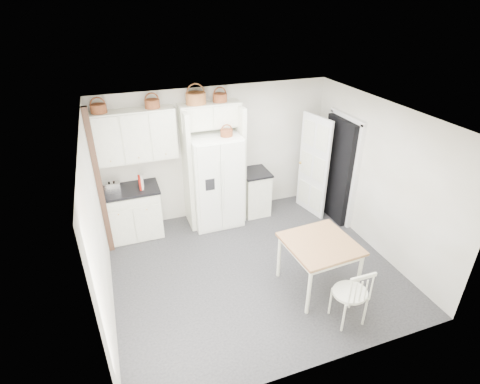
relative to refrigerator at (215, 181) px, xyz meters
name	(u,v)px	position (x,y,z in m)	size (l,w,h in m)	color
floor	(253,268)	(0.15, -1.62, -0.90)	(4.50, 4.50, 0.00)	black
ceiling	(256,117)	(0.15, -1.62, 1.70)	(4.50, 4.50, 0.00)	white
wall_back	(217,153)	(0.15, 0.38, 0.40)	(4.50, 4.50, 0.00)	#B8B199
wall_left	(98,229)	(-2.10, -1.62, 0.40)	(4.00, 4.00, 0.00)	#B8B199
wall_right	(378,178)	(2.40, -1.62, 0.40)	(4.00, 4.00, 0.00)	#B8B199
refrigerator	(215,181)	(0.00, 0.00, 0.00)	(0.93, 0.75, 1.80)	white
base_cab_left	(132,213)	(-1.60, 0.08, -0.43)	(1.01, 0.64, 0.94)	white
base_cab_right	(255,193)	(0.85, 0.08, -0.46)	(0.50, 0.60, 0.89)	white
dining_table	(318,265)	(0.92, -2.34, -0.49)	(0.99, 0.99, 0.82)	brown
windsor_chair	(350,292)	(0.97, -3.09, -0.41)	(0.48, 0.44, 0.99)	white
counter_left	(129,190)	(-1.60, 0.08, 0.05)	(1.05, 0.68, 0.04)	black
counter_right	(255,172)	(0.85, 0.08, 0.01)	(0.54, 0.65, 0.04)	black
toaster	(112,188)	(-1.87, 0.02, 0.17)	(0.28, 0.16, 0.19)	silver
cookbook_red	(140,183)	(-1.40, 0.00, 0.20)	(0.04, 0.16, 0.24)	#961108
cookbook_cream	(142,183)	(-1.35, 0.00, 0.19)	(0.03, 0.16, 0.23)	beige
basket_upper_a	(99,109)	(-1.86, 0.21, 1.52)	(0.26, 0.26, 0.15)	#562719
basket_upper_c	(152,104)	(-1.00, 0.21, 1.52)	(0.25, 0.25, 0.15)	#562719
basket_bridge_a	(196,98)	(-0.25, 0.21, 1.55)	(0.35, 0.35, 0.20)	brown
basket_bridge_b	(220,98)	(0.19, 0.21, 1.52)	(0.26, 0.26, 0.15)	#562719
basket_fridge_b	(227,133)	(0.21, -0.10, 0.96)	(0.22, 0.22, 0.12)	#562719
upper_cabinet	(135,136)	(-1.35, 0.21, 1.00)	(1.40, 0.34, 0.90)	white
bridge_cabinet	(210,115)	(0.00, 0.21, 1.22)	(1.12, 0.34, 0.45)	white
fridge_panel_left	(188,171)	(-0.51, 0.08, 0.25)	(0.08, 0.60, 2.30)	white
fridge_panel_right	(239,163)	(0.51, 0.08, 0.25)	(0.08, 0.60, 2.30)	white
trim_post	(99,185)	(-2.05, -0.27, 0.40)	(0.09, 0.09, 2.60)	#3F271A
doorway_void	(338,170)	(2.31, -0.62, 0.12)	(0.18, 0.85, 2.05)	black
door_slab	(313,166)	(1.95, -0.29, 0.12)	(0.80, 0.04, 2.05)	white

